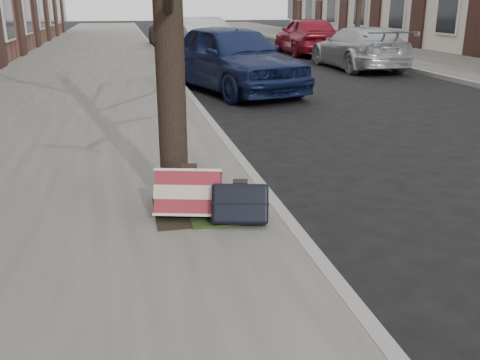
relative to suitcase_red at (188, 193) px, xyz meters
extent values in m
plane|color=black|center=(2.12, -1.05, -0.35)|extent=(120.00, 120.00, 0.00)
cube|color=gray|center=(-1.58, 13.95, -0.29)|extent=(5.00, 70.00, 0.12)
cube|color=slate|center=(9.92, 13.95, -0.29)|extent=(4.00, 70.00, 0.12)
cube|color=black|center=(0.12, 0.15, -0.22)|extent=(0.85, 0.85, 0.02)
cube|color=maroon|center=(0.00, 0.00, 0.00)|extent=(0.65, 0.46, 0.46)
cube|color=black|center=(0.42, -0.26, -0.03)|extent=(0.55, 0.40, 0.39)
imported|color=#141D47|center=(1.98, 7.74, 0.43)|extent=(3.06, 4.88, 1.55)
imported|color=#B6B8BE|center=(2.18, 14.16, 0.40)|extent=(2.54, 4.79, 1.50)
imported|color=#3F3E43|center=(2.10, 20.02, 0.34)|extent=(2.57, 5.08, 1.38)
imported|color=#ACB0B5|center=(6.68, 11.25, 0.30)|extent=(1.81, 4.44, 1.29)
imported|color=maroon|center=(6.68, 16.14, 0.39)|extent=(1.86, 4.38, 1.48)
camera|label=1|loc=(-0.51, -4.54, 1.64)|focal=40.00mm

